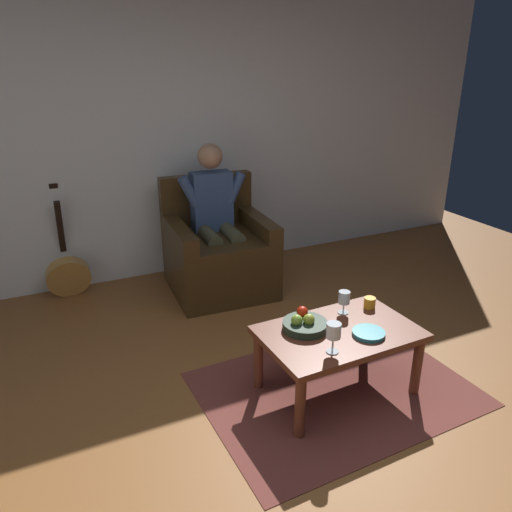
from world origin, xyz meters
TOP-DOWN VIEW (x-y plane):
  - ground_plane at (0.00, 0.00)m, footprint 7.66×7.66m
  - wall_back at (0.00, -2.71)m, footprint 6.78×0.06m
  - rug at (-0.24, -0.40)m, footprint 1.67×1.24m
  - armchair at (-0.12, -2.10)m, footprint 0.89×0.89m
  - person_seated at (-0.13, -2.14)m, footprint 0.61×0.59m
  - coffee_table at (-0.24, -0.40)m, footprint 0.95×0.62m
  - guitar at (1.12, -2.51)m, footprint 0.37×0.33m
  - wine_glass_near at (-0.07, -0.22)m, footprint 0.08×0.08m
  - wine_glass_far at (-0.39, -0.57)m, footprint 0.07×0.07m
  - fruit_bowl at (-0.06, -0.51)m, footprint 0.27×0.27m
  - decorative_dish at (-0.37, -0.28)m, footprint 0.19×0.19m
  - candle_jar at (-0.59, -0.56)m, footprint 0.07×0.07m

SIDE VIEW (x-z plane):
  - ground_plane at x=0.00m, z-range 0.00..0.00m
  - rug at x=-0.24m, z-range 0.00..0.01m
  - guitar at x=1.12m, z-range -0.27..0.71m
  - armchair at x=-0.12m, z-range -0.16..0.82m
  - coffee_table at x=-0.24m, z-range 0.15..0.58m
  - decorative_dish at x=-0.37m, z-range 0.43..0.45m
  - candle_jar at x=-0.59m, z-range 0.43..0.50m
  - fruit_bowl at x=-0.06m, z-range 0.41..0.51m
  - wine_glass_far at x=-0.39m, z-range 0.45..0.60m
  - wine_glass_near at x=-0.07m, z-range 0.46..0.64m
  - person_seated at x=-0.13m, z-range 0.05..1.33m
  - wall_back at x=0.00m, z-range 0.00..2.62m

